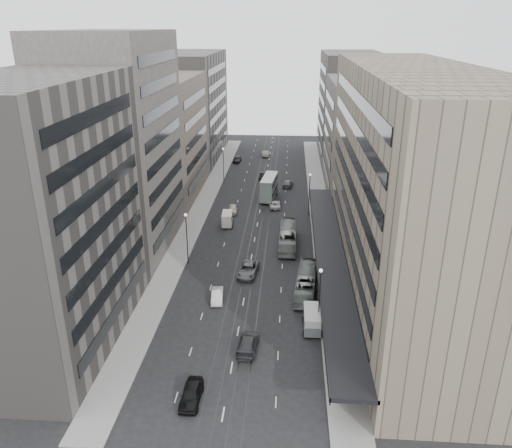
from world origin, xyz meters
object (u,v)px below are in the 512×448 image
(double_decker, at_px, (269,187))
(vw_microbus, at_px, (312,319))
(bus_near, at_px, (306,283))
(panel_van, at_px, (227,219))
(sedan_2, at_px, (248,270))
(bus_far, at_px, (288,237))
(sedan_0, at_px, (191,394))
(pedestrian, at_px, (357,360))
(sedan_1, at_px, (217,296))

(double_decker, height_order, vw_microbus, double_decker)
(bus_near, xyz_separation_m, panel_van, (-13.98, 23.88, -0.11))
(double_decker, height_order, sedan_2, double_decker)
(vw_microbus, height_order, sedan_2, vw_microbus)
(bus_far, distance_m, sedan_2, 12.31)
(vw_microbus, bearing_deg, sedan_0, -132.74)
(bus_far, distance_m, pedestrian, 32.90)
(panel_van, bearing_deg, bus_far, -39.57)
(sedan_1, height_order, pedestrian, pedestrian)
(bus_near, relative_size, vw_microbus, 2.30)
(panel_van, xyz_separation_m, sedan_1, (1.95, -26.85, -0.71))
(double_decker, xyz_separation_m, vw_microbus, (7.44, -48.76, -1.25))
(sedan_1, height_order, sedan_2, sedan_2)
(sedan_2, bearing_deg, vw_microbus, -50.45)
(sedan_1, bearing_deg, vw_microbus, -31.17)
(double_decker, bearing_deg, sedan_0, -88.49)
(sedan_0, bearing_deg, sedan_1, 91.31)
(panel_van, bearing_deg, vw_microbus, -69.52)
(bus_near, distance_m, panel_van, 27.67)
(bus_near, bearing_deg, bus_far, -74.34)
(bus_near, height_order, double_decker, double_decker)
(bus_near, height_order, panel_van, bus_near)
(sedan_1, relative_size, sedan_2, 0.75)
(panel_van, relative_size, sedan_0, 0.86)
(sedan_0, bearing_deg, sedan_2, 83.76)
(vw_microbus, xyz_separation_m, sedan_0, (-12.30, -13.47, -0.60))
(bus_far, bearing_deg, panel_van, -35.62)
(bus_near, relative_size, pedestrian, 5.47)
(double_decker, bearing_deg, bus_far, -74.03)
(bus_far, bearing_deg, vw_microbus, 98.04)
(bus_far, bearing_deg, double_decker, -79.32)
(vw_microbus, relative_size, sedan_0, 0.99)
(sedan_0, bearing_deg, pedestrian, 20.43)
(sedan_1, bearing_deg, bus_near, 8.28)
(sedan_1, xyz_separation_m, pedestrian, (17.12, -13.40, 0.44))
(sedan_1, distance_m, pedestrian, 21.74)
(panel_van, relative_size, pedestrian, 2.08)
(bus_near, bearing_deg, panel_van, -53.83)
(pedestrian, bearing_deg, vw_microbus, -92.35)
(vw_microbus, relative_size, sedan_1, 1.11)
(pedestrian, bearing_deg, sedan_2, -91.55)
(vw_microbus, bearing_deg, sedan_2, 122.83)
(double_decker, xyz_separation_m, sedan_1, (-5.06, -42.78, -1.96))
(bus_far, bearing_deg, bus_near, 100.51)
(panel_van, bearing_deg, sedan_1, -89.12)
(bus_far, height_order, pedestrian, bus_far)
(vw_microbus, bearing_deg, sedan_1, 154.05)
(vw_microbus, bearing_deg, panel_van, 113.40)
(sedan_2, relative_size, pedestrian, 2.87)
(panel_van, bearing_deg, pedestrian, -67.92)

